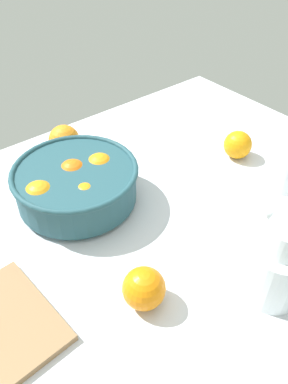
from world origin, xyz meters
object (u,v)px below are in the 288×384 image
at_px(loose_orange_1, 144,288).
at_px(loose_orange_3, 238,145).
at_px(loose_orange_4, 64,140).
at_px(juice_pitcher, 276,270).
at_px(fruit_bowl, 76,184).

height_order(loose_orange_1, loose_orange_3, loose_orange_1).
relative_size(loose_orange_3, loose_orange_4, 0.90).
height_order(juice_pitcher, loose_orange_4, juice_pitcher).
xyz_separation_m(loose_orange_1, loose_orange_3, (0.46, 0.19, -0.00)).
xyz_separation_m(fruit_bowl, loose_orange_1, (-0.05, -0.30, -0.01)).
xyz_separation_m(fruit_bowl, loose_orange_3, (0.41, -0.10, -0.02)).
xyz_separation_m(fruit_bowl, loose_orange_4, (0.08, 0.19, -0.01)).
bearing_deg(loose_orange_1, loose_orange_4, 75.32).
height_order(fruit_bowl, loose_orange_4, fruit_bowl).
bearing_deg(loose_orange_4, fruit_bowl, -112.34).
relative_size(fruit_bowl, loose_orange_1, 3.66).
distance_m(fruit_bowl, loose_orange_4, 0.20).
xyz_separation_m(fruit_bowl, juice_pitcher, (0.14, -0.42, 0.01)).
xyz_separation_m(juice_pitcher, loose_orange_3, (0.27, 0.31, -0.02)).
relative_size(juice_pitcher, loose_orange_4, 2.07).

